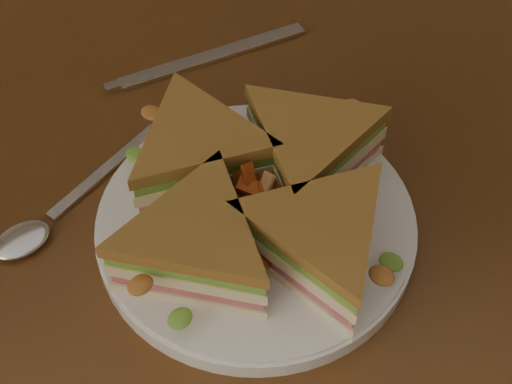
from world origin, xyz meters
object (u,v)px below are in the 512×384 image
Objects in this scene: table at (176,250)px; sandwich_wedges at (256,196)px; plate at (256,224)px; spoon at (43,223)px; knife at (201,60)px.

table is 4.24× the size of sandwich_wedges.
plate is 0.04m from sandwich_wedges.
spoon is (-0.13, 0.11, -0.00)m from plate.
spoon is at bearing -146.28° from knife.
table is at bearing -29.29° from spoon.
plate is at bearing -70.54° from table.
spoon reaches higher than table.
sandwich_wedges is at bearing -54.56° from spoon.
table is 6.65× the size of spoon.
sandwich_wedges is at bearing 180.00° from plate.
plate is at bearing -54.56° from spoon.
spoon reaches higher than knife.
spoon is at bearing 164.74° from table.
knife is at bearing 65.84° from plate.
plate is (0.03, -0.09, 0.11)m from table.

